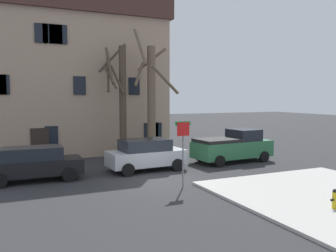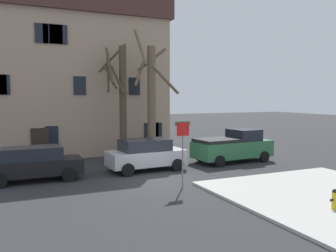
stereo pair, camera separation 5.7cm
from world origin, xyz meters
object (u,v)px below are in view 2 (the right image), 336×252
object	(u,v)px
tree_bare_near	(121,98)
building_main	(73,71)
car_black_wagon	(34,163)
pickup_truck_green	(233,146)
car_silver_wagon	(146,154)
street_sign_pole	(183,142)
fire_hydrant	(335,198)
tree_bare_mid	(151,98)
bicycle_leaning	(40,159)

from	to	relation	value
tree_bare_near	building_main	bearing A→B (deg)	110.09
tree_bare_near	car_black_wagon	distance (m)	7.41
pickup_truck_green	car_silver_wagon	bearing A→B (deg)	-177.84
tree_bare_near	car_silver_wagon	bearing A→B (deg)	-85.65
car_black_wagon	street_sign_pole	distance (m)	7.36
building_main	street_sign_pole	distance (m)	14.31
car_black_wagon	fire_hydrant	bearing A→B (deg)	-44.60
car_silver_wagon	car_black_wagon	bearing A→B (deg)	-179.41
street_sign_pole	tree_bare_mid	bearing A→B (deg)	78.99
building_main	tree_bare_mid	xyz separation A→B (m)	(3.99, -6.04, -1.98)
building_main	street_sign_pole	world-z (taller)	building_main
tree_bare_near	pickup_truck_green	size ratio (longest dim) A/B	1.49
car_silver_wagon	street_sign_pole	xyz separation A→B (m)	(0.18, -4.15, 1.17)
car_black_wagon	pickup_truck_green	size ratio (longest dim) A/B	0.87
tree_bare_near	tree_bare_mid	size ratio (longest dim) A/B	0.90
tree_bare_near	bicycle_leaning	distance (m)	6.15
tree_bare_mid	bicycle_leaning	size ratio (longest dim) A/B	5.15
building_main	pickup_truck_green	distance (m)	13.30
tree_bare_near	car_black_wagon	size ratio (longest dim) A/B	1.70
car_silver_wagon	street_sign_pole	world-z (taller)	street_sign_pole
tree_bare_near	car_black_wagon	bearing A→B (deg)	-145.53
tree_bare_mid	car_black_wagon	world-z (taller)	tree_bare_mid
building_main	car_black_wagon	size ratio (longest dim) A/B	2.91
building_main	tree_bare_mid	world-z (taller)	building_main
bicycle_leaning	street_sign_pole	bearing A→B (deg)	-56.17
building_main	car_black_wagon	xyz separation A→B (m)	(-3.47, -9.44, -5.13)
building_main	car_silver_wagon	world-z (taller)	building_main
tree_bare_near	tree_bare_mid	distance (m)	1.97
building_main	fire_hydrant	distance (m)	20.41
building_main	pickup_truck_green	world-z (taller)	building_main
pickup_truck_green	car_black_wagon	bearing A→B (deg)	-178.62
car_silver_wagon	fire_hydrant	xyz separation A→B (m)	(3.60, -9.35, -0.42)
building_main	car_silver_wagon	distance (m)	10.93
fire_hydrant	bicycle_leaning	world-z (taller)	bicycle_leaning
tree_bare_mid	car_silver_wagon	xyz separation A→B (m)	(-1.64, -3.34, -3.11)
building_main	car_silver_wagon	bearing A→B (deg)	-75.95
car_silver_wagon	bicycle_leaning	distance (m)	6.57
street_sign_pole	bicycle_leaning	bearing A→B (deg)	123.83
tree_bare_near	street_sign_pole	xyz separation A→B (m)	(0.47, -7.89, -1.93)
tree_bare_mid	pickup_truck_green	xyz separation A→B (m)	(4.25, -3.12, -3.04)
tree_bare_mid	fire_hydrant	size ratio (longest dim) A/B	11.77
tree_bare_mid	fire_hydrant	world-z (taller)	tree_bare_mid
pickup_truck_green	fire_hydrant	size ratio (longest dim) A/B	7.17
pickup_truck_green	bicycle_leaning	xyz separation A→B (m)	(-11.13, 3.72, -0.61)
building_main	car_black_wagon	bearing A→B (deg)	-110.21
tree_bare_mid	pickup_truck_green	distance (m)	6.09
building_main	pickup_truck_green	bearing A→B (deg)	-48.02
tree_bare_mid	car_silver_wagon	world-z (taller)	tree_bare_mid
building_main	car_black_wagon	distance (m)	11.29
pickup_truck_green	street_sign_pole	distance (m)	7.27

